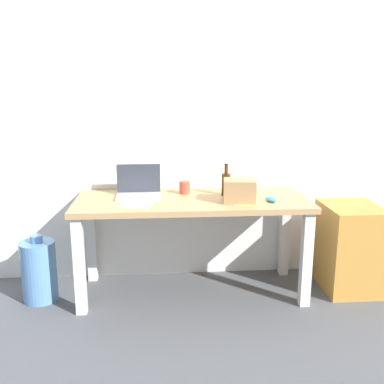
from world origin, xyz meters
name	(u,v)px	position (x,y,z in m)	size (l,w,h in m)	color
ground_plane	(192,291)	(0.00, 0.00, 0.00)	(8.00, 8.00, 0.00)	#515459
back_wall	(188,114)	(0.00, 0.39, 1.30)	(5.20, 0.08, 2.60)	white
desk	(192,213)	(0.00, 0.00, 0.62)	(1.67, 0.65, 0.72)	tan
laptop_left	(139,190)	(-0.38, 0.09, 0.78)	(0.32, 0.22, 0.23)	silver
beer_bottle	(226,183)	(0.26, 0.09, 0.81)	(0.07, 0.07, 0.24)	#47280F
computer_mouse	(271,199)	(0.54, -0.12, 0.74)	(0.06, 0.10, 0.03)	#338CC6
cardboard_box	(240,191)	(0.32, -0.12, 0.80)	(0.22, 0.17, 0.16)	tan
coffee_mug	(185,187)	(-0.04, 0.16, 0.77)	(0.08, 0.08, 0.10)	#D84C38
paper_sheet_front_left	(139,203)	(-0.38, -0.08, 0.73)	(0.21, 0.30, 0.00)	white
paper_sheet_front_right	(252,201)	(0.42, -0.09, 0.73)	(0.21, 0.30, 0.00)	#F4E06B
water_cooler_jug	(39,271)	(-1.10, -0.04, 0.22)	(0.25, 0.25, 0.49)	#598CC6
filing_cabinet	(349,247)	(1.19, -0.02, 0.33)	(0.40, 0.48, 0.65)	#C68938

